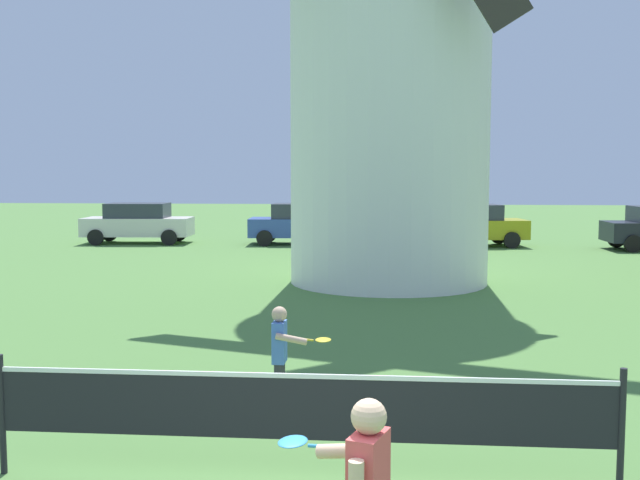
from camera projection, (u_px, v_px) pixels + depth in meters
name	position (u px, v px, depth m)	size (l,w,h in m)	color
windmill	(390.00, 2.00, 17.82)	(8.43, 5.62, 13.99)	white
tennis_net	(300.00, 408.00, 6.40)	(5.50, 0.06, 1.10)	black
player_far	(282.00, 351.00, 8.50)	(0.70, 0.49, 1.19)	#333338
parked_car_cream	(138.00, 222.00, 28.52)	(4.20, 2.10, 1.56)	silver
parked_car_blue	(302.00, 223.00, 28.15)	(4.07, 2.06, 1.56)	#334C99
parked_car_mustard	(466.00, 225.00, 27.36)	(4.51, 2.31, 1.56)	#999919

